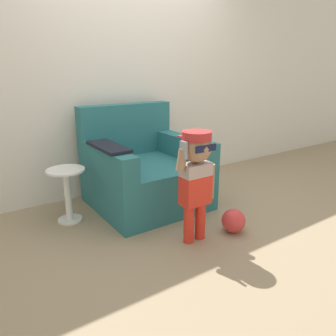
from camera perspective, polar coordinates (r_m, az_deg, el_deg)
The scene contains 6 objects.
ground_plane at distance 3.44m, azimuth 0.56°, elevation -6.54°, with size 10.00×10.00×0.00m, color #998466.
wall_back at distance 3.84m, azimuth -6.51°, elevation 15.83°, with size 10.00×0.05×2.60m.
armchair at distance 3.40m, azimuth -4.24°, elevation -0.79°, with size 1.07×1.03×1.01m.
person_child at distance 2.57m, azimuth 4.92°, elevation -0.31°, with size 0.38×0.28×0.92m.
side_table at distance 3.14m, azimuth -17.12°, elevation -3.71°, with size 0.34×0.34×0.51m.
toy_ball at distance 2.94m, azimuth 11.34°, elevation -8.99°, with size 0.21×0.21×0.21m.
Camera 1 is at (-1.80, -2.59, 1.39)m, focal length 35.00 mm.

